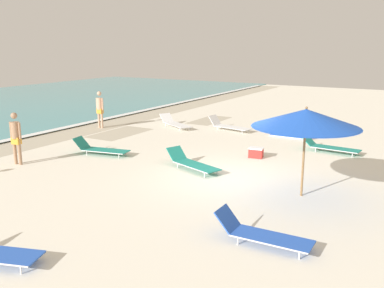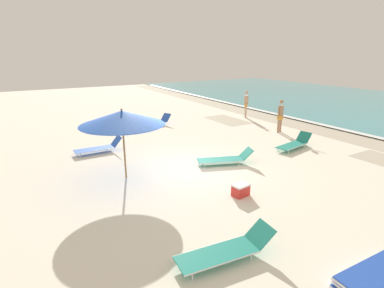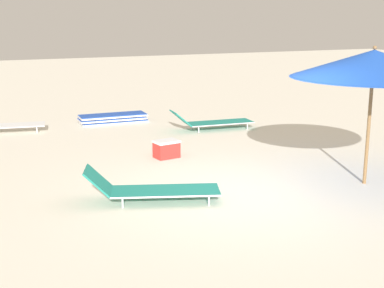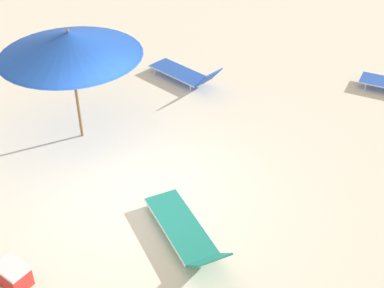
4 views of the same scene
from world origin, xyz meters
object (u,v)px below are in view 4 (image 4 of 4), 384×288
object	(u,v)px
beach_umbrella	(69,44)
sun_lounger_beside_umbrella	(186,73)
cooler_box	(13,275)
sun_lounger_near_water_right	(186,232)

from	to	relation	value
beach_umbrella	sun_lounger_beside_umbrella	distance (m)	3.72
sun_lounger_beside_umbrella	cooler_box	world-z (taller)	sun_lounger_beside_umbrella
cooler_box	beach_umbrella	bearing A→B (deg)	-58.75
sun_lounger_near_water_right	cooler_box	world-z (taller)	sun_lounger_near_water_right
sun_lounger_beside_umbrella	sun_lounger_near_water_right	distance (m)	5.47
sun_lounger_near_water_right	beach_umbrella	bearing A→B (deg)	-79.74
beach_umbrella	sun_lounger_beside_umbrella	xyz separation A→B (m)	(-3.22, -0.12, -1.87)
beach_umbrella	cooler_box	bearing A→B (deg)	39.52
beach_umbrella	sun_lounger_beside_umbrella	world-z (taller)	beach_umbrella
sun_lounger_near_water_right	cooler_box	size ratio (longest dim) A/B	4.03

